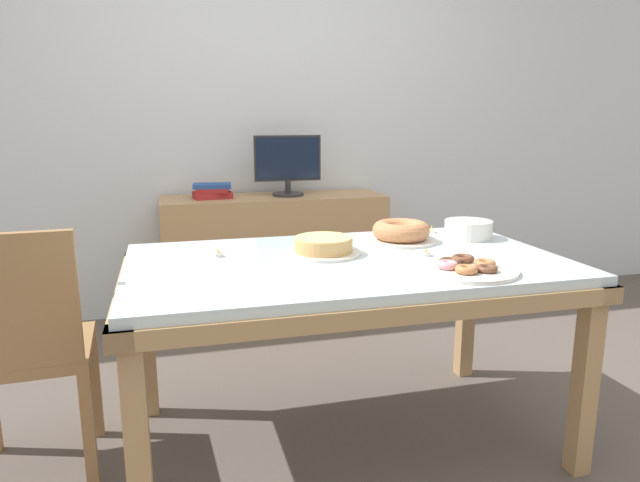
% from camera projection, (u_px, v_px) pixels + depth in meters
% --- Properties ---
extents(ground_plane, '(12.00, 12.00, 0.00)m').
position_uv_depth(ground_plane, '(344.00, 439.00, 2.34)').
color(ground_plane, '#564C44').
extents(wall_back, '(8.00, 0.10, 2.60)m').
position_uv_depth(wall_back, '(264.00, 116.00, 3.78)').
color(wall_back, silver).
rests_on(wall_back, ground).
extents(dining_table, '(1.67, 0.98, 0.76)m').
position_uv_depth(dining_table, '(346.00, 281.00, 2.19)').
color(dining_table, silver).
rests_on(dining_table, ground).
extents(chair, '(0.44, 0.44, 0.94)m').
position_uv_depth(chair, '(24.00, 346.00, 1.95)').
color(chair, olive).
rests_on(chair, ground).
extents(sideboard, '(1.40, 0.44, 0.80)m').
position_uv_depth(sideboard, '(275.00, 258.00, 3.68)').
color(sideboard, tan).
rests_on(sideboard, ground).
extents(computer_monitor, '(0.42, 0.20, 0.38)m').
position_uv_depth(computer_monitor, '(288.00, 166.00, 3.58)').
color(computer_monitor, '#262628').
rests_on(computer_monitor, sideboard).
extents(book_stack, '(0.24, 0.18, 0.09)m').
position_uv_depth(book_stack, '(212.00, 191.00, 3.49)').
color(book_stack, maroon).
rests_on(book_stack, sideboard).
extents(cake_chocolate_round, '(0.29, 0.29, 0.07)m').
position_uv_depth(cake_chocolate_round, '(324.00, 246.00, 2.23)').
color(cake_chocolate_round, silver).
rests_on(cake_chocolate_round, dining_table).
extents(cake_golden_bundt, '(0.31, 0.31, 0.09)m').
position_uv_depth(cake_golden_bundt, '(401.00, 232.00, 2.46)').
color(cake_golden_bundt, silver).
rests_on(cake_golden_bundt, dining_table).
extents(pastry_platter, '(0.35, 0.35, 0.04)m').
position_uv_depth(pastry_platter, '(466.00, 268.00, 1.99)').
color(pastry_platter, silver).
rests_on(pastry_platter, dining_table).
extents(plate_stack, '(0.21, 0.21, 0.08)m').
position_uv_depth(plate_stack, '(468.00, 229.00, 2.53)').
color(plate_stack, silver).
rests_on(plate_stack, dining_table).
extents(tealight_left_edge, '(0.04, 0.04, 0.04)m').
position_uv_depth(tealight_left_edge, '(426.00, 253.00, 2.21)').
color(tealight_left_edge, silver).
rests_on(tealight_left_edge, dining_table).
extents(tealight_right_edge, '(0.04, 0.04, 0.04)m').
position_uv_depth(tealight_right_edge, '(332.00, 240.00, 2.46)').
color(tealight_right_edge, silver).
rests_on(tealight_right_edge, dining_table).
extents(tealight_near_cakes, '(0.04, 0.04, 0.04)m').
position_uv_depth(tealight_near_cakes, '(218.00, 254.00, 2.20)').
color(tealight_near_cakes, silver).
rests_on(tealight_near_cakes, dining_table).
extents(tealight_centre, '(0.04, 0.04, 0.04)m').
position_uv_depth(tealight_centre, '(432.00, 231.00, 2.66)').
color(tealight_centre, silver).
rests_on(tealight_centre, dining_table).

